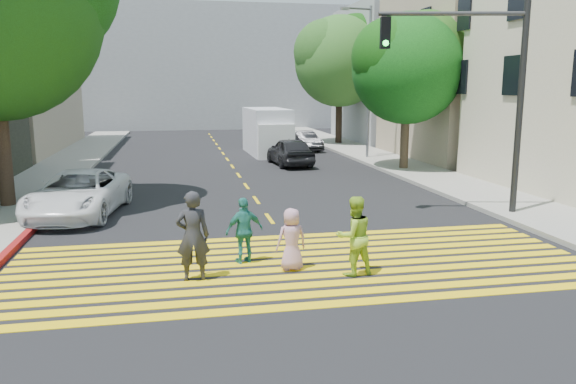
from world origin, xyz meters
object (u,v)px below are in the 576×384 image
object	(u,v)px
pedestrian_woman	(354,236)
pedestrian_extra	(244,231)
tree_right_near	(409,63)
white_van	(268,133)
traffic_signal	(482,78)
tree_right_far	(341,56)
pedestrian_child	(292,239)
dark_car_parked	(304,141)
white_sedan	(79,194)
dark_car_near	(290,151)
pedestrian_man	(193,236)
silver_car	(267,134)

from	to	relation	value
pedestrian_woman	pedestrian_extra	world-z (taller)	pedestrian_woman
tree_right_near	white_van	bearing A→B (deg)	124.10
pedestrian_woman	pedestrian_extra	size ratio (longest dim) A/B	1.12
pedestrian_woman	traffic_signal	world-z (taller)	traffic_signal
tree_right_far	pedestrian_child	xyz separation A→B (m)	(-8.97, -26.89, -5.48)
pedestrian_extra	pedestrian_woman	bearing A→B (deg)	133.88
tree_right_far	dark_car_parked	distance (m)	7.23
pedestrian_child	dark_car_parked	distance (m)	24.34
pedestrian_child	tree_right_near	bearing A→B (deg)	-130.04
pedestrian_child	white_sedan	bearing A→B (deg)	-58.57
white_sedan	dark_car_near	distance (m)	13.64
pedestrian_woman	traffic_signal	distance (m)	8.04
pedestrian_child	white_sedan	size ratio (longest dim) A/B	0.27
pedestrian_woman	traffic_signal	size ratio (longest dim) A/B	0.26
pedestrian_man	pedestrian_child	size ratio (longest dim) A/B	1.37
pedestrian_extra	white_van	xyz separation A→B (m)	(3.98, 21.39, 0.54)
tree_right_near	traffic_signal	size ratio (longest dim) A/B	1.16
silver_car	traffic_signal	bearing A→B (deg)	95.41
tree_right_far	pedestrian_man	size ratio (longest dim) A/B	4.73
dark_car_near	white_van	world-z (taller)	white_van
white_van	pedestrian_man	bearing A→B (deg)	-104.63
pedestrian_child	pedestrian_man	bearing A→B (deg)	-1.60
tree_right_near	pedestrian_man	xyz separation A→B (m)	(-10.71, -14.21, -4.24)
pedestrian_woman	pedestrian_child	size ratio (longest dim) A/B	1.23
tree_right_far	silver_car	world-z (taller)	tree_right_far
pedestrian_woman	traffic_signal	xyz separation A→B (m)	(5.52, 4.74, 3.44)
tree_right_far	pedestrian_woman	world-z (taller)	tree_right_far
tree_right_far	silver_car	bearing A→B (deg)	151.01
pedestrian_woman	pedestrian_child	xyz separation A→B (m)	(-1.27, 0.58, -0.17)
dark_car_parked	white_van	world-z (taller)	white_van
pedestrian_extra	traffic_signal	size ratio (longest dim) A/B	0.23
tree_right_far	white_van	xyz separation A→B (m)	(-5.96, -4.79, -4.87)
pedestrian_child	silver_car	bearing A→B (deg)	-106.50
white_sedan	pedestrian_woman	bearing A→B (deg)	-38.19
tree_right_near	pedestrian_child	world-z (taller)	tree_right_near
white_sedan	pedestrian_extra	bearing A→B (deg)	-43.82
pedestrian_woman	silver_car	size ratio (longest dim) A/B	0.39
traffic_signal	pedestrian_extra	bearing A→B (deg)	-144.32
pedestrian_extra	white_sedan	bearing A→B (deg)	-68.32
pedestrian_child	white_sedan	xyz separation A→B (m)	(-5.58, 6.65, 0.01)
dark_car_parked	traffic_signal	xyz separation A→B (m)	(1.14, -19.52, 3.69)
pedestrian_man	pedestrian_extra	bearing A→B (deg)	-139.65
white_sedan	white_van	xyz separation A→B (m)	(8.59, 15.46, 0.60)
pedestrian_woman	pedestrian_man	bearing A→B (deg)	-16.59
white_van	traffic_signal	xyz separation A→B (m)	(3.77, -17.95, 3.00)
pedestrian_extra	dark_car_parked	size ratio (longest dim) A/B	0.41
pedestrian_extra	dark_car_near	xyz separation A→B (m)	(4.33, 16.24, -0.04)
pedestrian_man	dark_car_parked	bearing A→B (deg)	-106.79
pedestrian_child	traffic_signal	size ratio (longest dim) A/B	0.21
dark_car_parked	white_van	bearing A→B (deg)	-156.82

